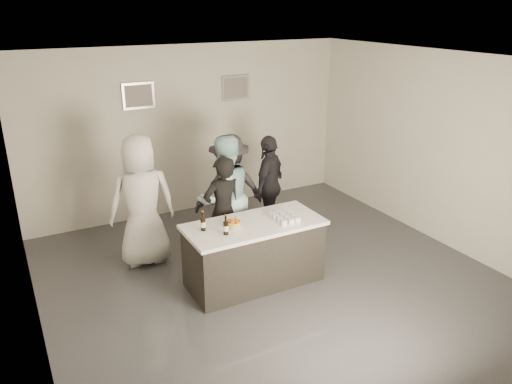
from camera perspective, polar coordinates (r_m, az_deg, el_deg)
floor at (r=7.13m, az=1.92°, el=-9.95°), size 6.00×6.00×0.00m
ceiling at (r=6.16m, az=2.27°, el=14.80°), size 6.00×6.00×0.00m
wall_back at (r=9.10m, az=-7.50°, el=7.00°), size 6.00×0.04×3.00m
wall_front at (r=4.40m, az=22.36°, el=-10.03°), size 6.00×0.04×3.00m
wall_left at (r=5.71m, az=-25.02°, el=-3.32°), size 0.04×6.00×3.00m
wall_right at (r=8.35m, az=20.26°, el=4.62°), size 0.04×6.00×3.00m
picture_left at (r=8.67m, az=-13.29°, el=10.66°), size 0.54×0.04×0.44m
picture_right at (r=9.29m, az=-2.34°, el=11.83°), size 0.54×0.04×0.44m
bar_counter at (r=6.85m, az=-0.23°, el=-7.00°), size 1.86×0.86×0.90m
cake at (r=6.50m, az=-2.58°, el=-3.80°), size 0.20×0.20×0.08m
beer_bottle_a at (r=6.42m, az=-6.08°, el=-3.33°), size 0.07×0.07×0.26m
beer_bottle_b at (r=6.29m, az=-3.47°, el=-3.78°), size 0.07×0.07×0.26m
tumbler_cluster at (r=6.75m, az=3.34°, el=-2.86°), size 0.30×0.40×0.08m
candles at (r=6.28m, az=-1.29°, el=-5.09°), size 0.24×0.08×0.01m
person_main_black at (r=7.22m, az=-3.75°, el=-2.22°), size 0.61×0.40×1.65m
person_main_blue at (r=7.43m, az=-3.62°, el=-0.62°), size 1.04×0.89×1.87m
person_guest_left at (r=7.36m, az=-12.91°, el=-1.02°), size 1.02×0.73×1.95m
person_guest_right at (r=8.23m, az=1.52°, el=0.85°), size 1.02×0.93×1.67m
person_guest_back at (r=7.91m, az=-3.05°, el=0.34°), size 1.18×0.73×1.77m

